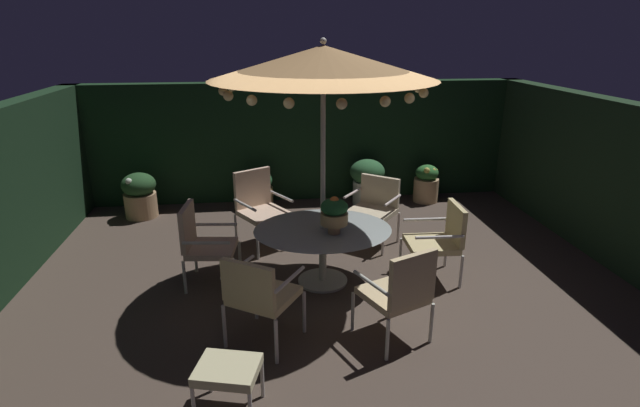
{
  "coord_description": "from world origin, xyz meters",
  "views": [
    {
      "loc": [
        -0.75,
        -5.23,
        2.91
      ],
      "look_at": [
        -0.05,
        0.36,
        0.92
      ],
      "focal_mm": 27.7,
      "sensor_mm": 36.0,
      "label": 1
    }
  ],
  "objects_px": {
    "ottoman_footrest": "(228,372)",
    "potted_plant_back_center": "(140,194)",
    "patio_chair_east": "(400,290)",
    "patio_chair_southwest": "(259,204)",
    "patio_dining_table": "(323,238)",
    "patio_umbrella": "(323,63)",
    "patio_chair_southeast": "(440,237)",
    "patio_chair_north": "(202,240)",
    "patio_chair_south": "(375,205)",
    "patio_chair_northeast": "(259,293)",
    "potted_plant_back_right": "(258,188)",
    "potted_plant_right_near": "(367,180)",
    "potted_plant_back_left": "(426,183)",
    "centerpiece_planter": "(334,212)"
  },
  "relations": [
    {
      "from": "patio_chair_east",
      "to": "patio_chair_southwest",
      "type": "relative_size",
      "value": 0.95
    },
    {
      "from": "patio_chair_east",
      "to": "patio_chair_southeast",
      "type": "bearing_deg",
      "value": 55.69
    },
    {
      "from": "potted_plant_right_near",
      "to": "potted_plant_back_center",
      "type": "xyz_separation_m",
      "value": [
        -3.8,
        -0.18,
        -0.06
      ]
    },
    {
      "from": "patio_chair_southeast",
      "to": "patio_chair_southwest",
      "type": "distance_m",
      "value": 2.52
    },
    {
      "from": "patio_umbrella",
      "to": "patio_chair_east",
      "type": "distance_m",
      "value": 2.46
    },
    {
      "from": "centerpiece_planter",
      "to": "potted_plant_back_right",
      "type": "distance_m",
      "value": 3.16
    },
    {
      "from": "patio_chair_southwest",
      "to": "potted_plant_right_near",
      "type": "bearing_deg",
      "value": 39.12
    },
    {
      "from": "patio_chair_northeast",
      "to": "potted_plant_right_near",
      "type": "bearing_deg",
      "value": 64.32
    },
    {
      "from": "potted_plant_right_near",
      "to": "patio_chair_southeast",
      "type": "bearing_deg",
      "value": -84.1
    },
    {
      "from": "patio_chair_northeast",
      "to": "patio_chair_south",
      "type": "relative_size",
      "value": 1.01
    },
    {
      "from": "patio_chair_southwest",
      "to": "potted_plant_right_near",
      "type": "height_order",
      "value": "patio_chair_southwest"
    },
    {
      "from": "potted_plant_right_near",
      "to": "patio_umbrella",
      "type": "bearing_deg",
      "value": -112.38
    },
    {
      "from": "centerpiece_planter",
      "to": "patio_chair_north",
      "type": "bearing_deg",
      "value": 167.82
    },
    {
      "from": "patio_chair_east",
      "to": "potted_plant_back_right",
      "type": "relative_size",
      "value": 1.53
    },
    {
      "from": "patio_dining_table",
      "to": "potted_plant_back_right",
      "type": "xyz_separation_m",
      "value": [
        -0.76,
        2.81,
        -0.25
      ]
    },
    {
      "from": "patio_chair_northeast",
      "to": "potted_plant_back_center",
      "type": "relative_size",
      "value": 1.29
    },
    {
      "from": "patio_chair_southwest",
      "to": "potted_plant_back_right",
      "type": "height_order",
      "value": "patio_chair_southwest"
    },
    {
      "from": "patio_chair_south",
      "to": "potted_plant_back_left",
      "type": "bearing_deg",
      "value": 51.16
    },
    {
      "from": "patio_chair_north",
      "to": "patio_chair_east",
      "type": "height_order",
      "value": "patio_chair_east"
    },
    {
      "from": "patio_chair_southeast",
      "to": "patio_chair_southwest",
      "type": "xyz_separation_m",
      "value": [
        -2.16,
        1.29,
        0.06
      ]
    },
    {
      "from": "patio_chair_southwest",
      "to": "potted_plant_back_center",
      "type": "relative_size",
      "value": 1.44
    },
    {
      "from": "patio_chair_southwest",
      "to": "potted_plant_right_near",
      "type": "relative_size",
      "value": 1.34
    },
    {
      "from": "patio_chair_southeast",
      "to": "ottoman_footrest",
      "type": "relative_size",
      "value": 1.66
    },
    {
      "from": "patio_chair_southeast",
      "to": "ottoman_footrest",
      "type": "distance_m",
      "value": 3.15
    },
    {
      "from": "patio_chair_east",
      "to": "potted_plant_right_near",
      "type": "xyz_separation_m",
      "value": [
        0.56,
        4.06,
        -0.14
      ]
    },
    {
      "from": "patio_chair_southeast",
      "to": "patio_chair_north",
      "type": "bearing_deg",
      "value": 175.51
    },
    {
      "from": "centerpiece_planter",
      "to": "patio_chair_east",
      "type": "height_order",
      "value": "centerpiece_planter"
    },
    {
      "from": "potted_plant_back_left",
      "to": "potted_plant_back_center",
      "type": "relative_size",
      "value": 0.9
    },
    {
      "from": "patio_chair_southeast",
      "to": "potted_plant_back_right",
      "type": "relative_size",
      "value": 1.43
    },
    {
      "from": "patio_dining_table",
      "to": "ottoman_footrest",
      "type": "relative_size",
      "value": 2.86
    },
    {
      "from": "potted_plant_right_near",
      "to": "potted_plant_back_right",
      "type": "xyz_separation_m",
      "value": [
        -1.89,
        0.06,
        -0.11
      ]
    },
    {
      "from": "patio_chair_north",
      "to": "patio_chair_east",
      "type": "bearing_deg",
      "value": -36.45
    },
    {
      "from": "patio_chair_north",
      "to": "patio_chair_southeast",
      "type": "height_order",
      "value": "patio_chair_north"
    },
    {
      "from": "patio_chair_south",
      "to": "ottoman_footrest",
      "type": "height_order",
      "value": "patio_chair_south"
    },
    {
      "from": "patio_chair_southeast",
      "to": "potted_plant_back_right",
      "type": "height_order",
      "value": "patio_chair_southeast"
    },
    {
      "from": "patio_chair_north",
      "to": "patio_chair_northeast",
      "type": "relative_size",
      "value": 1.04
    },
    {
      "from": "patio_chair_southwest",
      "to": "patio_chair_east",
      "type": "bearing_deg",
      "value": -62.74
    },
    {
      "from": "centerpiece_planter",
      "to": "patio_chair_northeast",
      "type": "bearing_deg",
      "value": -130.38
    },
    {
      "from": "patio_chair_north",
      "to": "patio_chair_northeast",
      "type": "bearing_deg",
      "value": -64.2
    },
    {
      "from": "patio_dining_table",
      "to": "ottoman_footrest",
      "type": "height_order",
      "value": "patio_dining_table"
    },
    {
      "from": "ottoman_footrest",
      "to": "potted_plant_back_center",
      "type": "bearing_deg",
      "value": 109.62
    },
    {
      "from": "patio_chair_east",
      "to": "potted_plant_back_center",
      "type": "bearing_deg",
      "value": 129.86
    },
    {
      "from": "patio_chair_southwest",
      "to": "potted_plant_back_left",
      "type": "xyz_separation_m",
      "value": [
        2.95,
        1.51,
        -0.27
      ]
    },
    {
      "from": "potted_plant_back_left",
      "to": "patio_chair_southwest",
      "type": "bearing_deg",
      "value": -152.8
    },
    {
      "from": "patio_dining_table",
      "to": "patio_umbrella",
      "type": "xyz_separation_m",
      "value": [
        -0.0,
        0.0,
        2.0
      ]
    },
    {
      "from": "patio_chair_east",
      "to": "patio_umbrella",
      "type": "bearing_deg",
      "value": 113.63
    },
    {
      "from": "potted_plant_back_left",
      "to": "potted_plant_right_near",
      "type": "height_order",
      "value": "potted_plant_right_near"
    },
    {
      "from": "ottoman_footrest",
      "to": "potted_plant_back_center",
      "type": "distance_m",
      "value": 4.9
    },
    {
      "from": "ottoman_footrest",
      "to": "patio_chair_southeast",
      "type": "bearing_deg",
      "value": 39.08
    },
    {
      "from": "patio_dining_table",
      "to": "potted_plant_back_center",
      "type": "height_order",
      "value": "potted_plant_back_center"
    }
  ]
}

